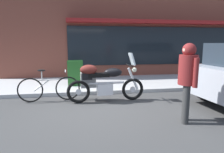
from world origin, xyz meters
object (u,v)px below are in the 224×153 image
at_px(parked_bicycle, 49,88).
at_px(sandwich_board_sign, 75,73).
at_px(pedestrian_walking, 188,74).
at_px(touring_motorcycle, 102,81).

bearing_deg(parked_bicycle, sandwich_board_sign, 62.87).
relative_size(pedestrian_walking, sandwich_board_sign, 1.81).
relative_size(parked_bicycle, sandwich_board_sign, 1.88).
distance_m(pedestrian_walking, sandwich_board_sign, 4.28).
distance_m(parked_bicycle, pedestrian_walking, 3.81).
relative_size(touring_motorcycle, pedestrian_walking, 1.34).
bearing_deg(touring_motorcycle, pedestrian_walking, -48.52).
distance_m(parked_bicycle, sandwich_board_sign, 1.63).
bearing_deg(pedestrian_walking, touring_motorcycle, 131.48).
bearing_deg(parked_bicycle, pedestrian_walking, -33.95).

